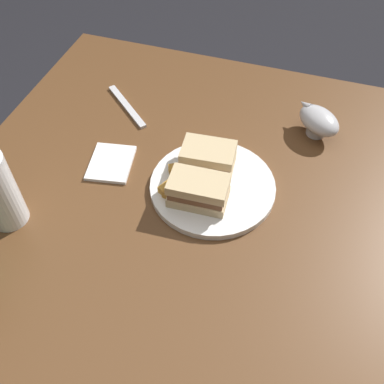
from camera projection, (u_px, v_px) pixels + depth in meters
ground_plane at (179, 349)px, 1.42m from camera, size 6.00×6.00×0.00m
dining_table at (176, 298)px, 1.15m from camera, size 1.11×0.95×0.71m
plate at (213, 186)px, 0.92m from camera, size 0.26×0.26×0.01m
sandwich_half_left at (208, 157)px, 0.92m from camera, size 0.08×0.12×0.05m
sandwich_half_right at (198, 190)px, 0.86m from camera, size 0.08×0.12×0.06m
potato_wedge_front at (177, 169)px, 0.93m from camera, size 0.03×0.04×0.02m
potato_wedge_middle at (171, 188)px, 0.89m from camera, size 0.05×0.03×0.02m
potato_wedge_back at (170, 184)px, 0.90m from camera, size 0.06×0.04×0.02m
potato_wedge_left_edge at (190, 187)px, 0.89m from camera, size 0.04×0.05×0.02m
potato_wedge_right_edge at (204, 170)px, 0.93m from camera, size 0.04×0.05×0.02m
gravy_boat at (318, 120)px, 1.00m from camera, size 0.12×0.13×0.06m
napkin at (111, 163)px, 0.97m from camera, size 0.12×0.11×0.01m
fork at (127, 106)px, 1.09m from camera, size 0.13×0.15×0.01m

